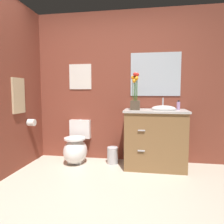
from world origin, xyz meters
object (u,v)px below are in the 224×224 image
Objects in this scene: toilet at (76,148)px; wall_poster at (80,77)px; wall_mirror at (155,74)px; hanging_towel at (18,96)px; trash_bin at (113,155)px; soap_bottle at (178,105)px; toilet_paper_roll at (32,123)px; vanity_cabinet at (155,138)px; flower_vase at (135,96)px.

wall_poster is at bearing 90.00° from toilet.
toilet is at bearing -168.10° from wall_mirror.
wall_poster is 1.05m from hanging_towel.
toilet is at bearing 30.66° from hanging_towel.
trash_bin is 0.64× the size of wall_poster.
soap_bottle is 1.32× the size of toilet_paper_roll.
hanging_towel is (-1.99, -0.70, -0.34)m from wall_mirror.
vanity_cabinet is at bearing -167.40° from soap_bottle.
toilet_paper_roll is at bearing 76.68° from hanging_towel.
wall_mirror reaches higher than flower_vase.
flower_vase is at bearing -5.40° from toilet.
vanity_cabinet reaches higher than trash_bin.
soap_bottle is at bearing 11.57° from hanging_towel.
flower_vase reaches higher than vanity_cabinet.
soap_bottle reaches higher than toilet_paper_roll.
toilet is 1.21m from wall_poster.
toilet reaches higher than trash_bin.
trash_bin is 1.49m from wall_mirror.
flower_vase is 0.59m from wall_mirror.
flower_vase is at bearing 3.68° from toilet_paper_roll.
soap_bottle reaches higher than trash_bin.
wall_mirror reaches higher than hanging_towel.
wall_poster is 3.89× the size of toilet_paper_roll.
toilet is 1.29m from vanity_cabinet.
flower_vase reaches higher than toilet_paper_roll.
vanity_cabinet is at bearing -1.19° from toilet.
trash_bin is 0.52× the size of hanging_towel.
wall_poster is (-0.60, 0.23, 1.29)m from trash_bin.
toilet is 0.61m from trash_bin.
vanity_cabinet reaches higher than toilet.
vanity_cabinet is (1.27, -0.03, 0.22)m from toilet.
wall_mirror is (-0.00, 0.29, 0.99)m from vanity_cabinet.
hanging_towel is (-2.34, -0.48, 0.15)m from soap_bottle.
toilet is 1.24× the size of flower_vase.
hanging_towel is at bearing -149.34° from toilet.
trash_bin is 1.40m from toilet_paper_roll.
soap_bottle is at bearing 6.16° from toilet_paper_roll.
toilet is at bearing -176.38° from trash_bin.
wall_mirror is at bearing 18.98° from trash_bin.
hanging_towel is at bearing -103.32° from toilet_paper_roll.
wall_mirror is (0.30, 0.36, 0.35)m from flower_vase.
wall_mirror is at bearing 19.25° from hanging_towel.
toilet is 0.82m from toilet_paper_roll.
vanity_cabinet reaches higher than toilet_paper_roll.
vanity_cabinet is 2.51× the size of wall_poster.
toilet_paper_roll is (-1.94, -0.46, -0.77)m from wall_mirror.
hanging_towel is 4.73× the size of toilet_paper_roll.
wall_poster reaches higher than toilet_paper_roll.
vanity_cabinet is at bearing 11.97° from flower_vase.
flower_vase is 1.30× the size of wall_poster.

